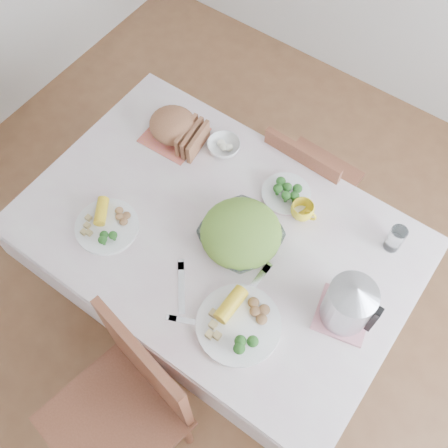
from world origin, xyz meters
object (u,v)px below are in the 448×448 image
Objects in this scene: chair_near at (114,422)px; dinner_plate_left at (107,227)px; dinner_plate_right at (239,325)px; yellow_mug at (302,211)px; dining_table at (218,273)px; chair_far at (313,174)px; electric_kettle at (349,303)px; salad_bowl at (241,237)px.

chair_near reaches higher than dinner_plate_left.
dinner_plate_right is 3.27× the size of yellow_mug.
dining_table is 15.17× the size of yellow_mug.
chair_far is at bearing 99.63° from chair_near.
dinner_plate_left is at bearing -140.04° from yellow_mug.
chair_far is at bearing 63.04° from dinner_plate_left.
chair_far is 3.60× the size of electric_kettle.
dinner_plate_left reaches higher than dining_table.
dinner_plate_right is at bearing -42.49° from dining_table.
chair_near is at bearing -84.95° from dining_table.
electric_kettle is (0.46, -0.03, 0.09)m from salad_bowl.
yellow_mug reaches higher than salad_bowl.
chair_far reaches higher than salad_bowl.
chair_near is at bearing 90.87° from chair_far.
dinner_plate_right reaches higher than dinner_plate_left.
dinner_plate_left is 0.64m from dinner_plate_right.
dinner_plate_right is (0.19, -0.28, -0.02)m from salad_bowl.
chair_far is 9.12× the size of yellow_mug.
salad_bowl is (0.00, -0.63, 0.33)m from chair_far.
dinner_plate_left is at bearing -142.65° from electric_kettle.
salad_bowl reaches higher than dining_table.
yellow_mug is (0.16, 1.01, 0.33)m from chair_near.
salad_bowl is 0.52m from dinner_plate_left.
chair_near is 1.17× the size of chair_far.
electric_kettle is (0.33, -0.27, 0.08)m from yellow_mug.
chair_near is 0.84m from salad_bowl.
chair_far is 0.98m from dinner_plate_right.
dining_table is 0.43m from salad_bowl.
electric_kettle is (0.47, -0.66, 0.42)m from chair_far.
dining_table is 0.76m from electric_kettle.
dinner_plate_right is 0.39m from electric_kettle.
dinner_plate_right is at bearing -83.60° from yellow_mug.
yellow_mug is at bearing 48.61° from dining_table.
electric_kettle reaches higher than chair_near.
dinner_plate_right is 0.52m from yellow_mug.
dinner_plate_right is at bearing 77.06° from chair_near.
chair_far is (0.09, 0.65, 0.09)m from dining_table.
chair_near reaches higher than dinner_plate_right.
salad_bowl is at bearing 123.54° from dinner_plate_right.
chair_near reaches higher than yellow_mug.
electric_kettle is (0.49, 0.74, 0.42)m from chair_near.
salad_bowl is at bearing -160.37° from electric_kettle.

